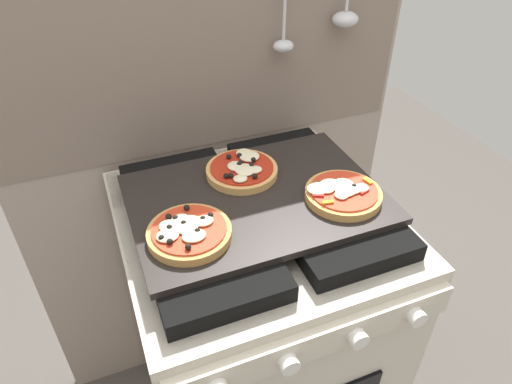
{
  "coord_description": "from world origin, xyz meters",
  "views": [
    {
      "loc": [
        -0.29,
        -0.74,
        1.52
      ],
      "look_at": [
        0.0,
        0.0,
        0.93
      ],
      "focal_mm": 32.34,
      "sensor_mm": 36.0,
      "label": 1
    }
  ],
  "objects_px": {
    "baking_tray": "(256,199)",
    "pizza_center": "(243,169)",
    "stove": "(256,329)",
    "pizza_left": "(188,232)",
    "pizza_right": "(342,193)"
  },
  "relations": [
    {
      "from": "pizza_center",
      "to": "stove",
      "type": "bearing_deg",
      "value": -92.49
    },
    {
      "from": "pizza_left",
      "to": "pizza_center",
      "type": "relative_size",
      "value": 1.0
    },
    {
      "from": "baking_tray",
      "to": "pizza_center",
      "type": "height_order",
      "value": "pizza_center"
    },
    {
      "from": "stove",
      "to": "baking_tray",
      "type": "xyz_separation_m",
      "value": [
        0.0,
        0.0,
        0.46
      ]
    },
    {
      "from": "baking_tray",
      "to": "pizza_left",
      "type": "height_order",
      "value": "pizza_left"
    },
    {
      "from": "baking_tray",
      "to": "pizza_center",
      "type": "xyz_separation_m",
      "value": [
        0.0,
        0.09,
        0.02
      ]
    },
    {
      "from": "stove",
      "to": "baking_tray",
      "type": "relative_size",
      "value": 1.67
    },
    {
      "from": "pizza_left",
      "to": "pizza_center",
      "type": "distance_m",
      "value": 0.24
    },
    {
      "from": "stove",
      "to": "pizza_center",
      "type": "height_order",
      "value": "pizza_center"
    },
    {
      "from": "pizza_right",
      "to": "baking_tray",
      "type": "bearing_deg",
      "value": 155.73
    },
    {
      "from": "pizza_left",
      "to": "baking_tray",
      "type": "bearing_deg",
      "value": 23.58
    },
    {
      "from": "stove",
      "to": "pizza_right",
      "type": "distance_m",
      "value": 0.51
    },
    {
      "from": "baking_tray",
      "to": "pizza_left",
      "type": "relative_size",
      "value": 3.28
    },
    {
      "from": "stove",
      "to": "pizza_left",
      "type": "relative_size",
      "value": 5.47
    },
    {
      "from": "stove",
      "to": "pizza_center",
      "type": "bearing_deg",
      "value": 87.51
    }
  ]
}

